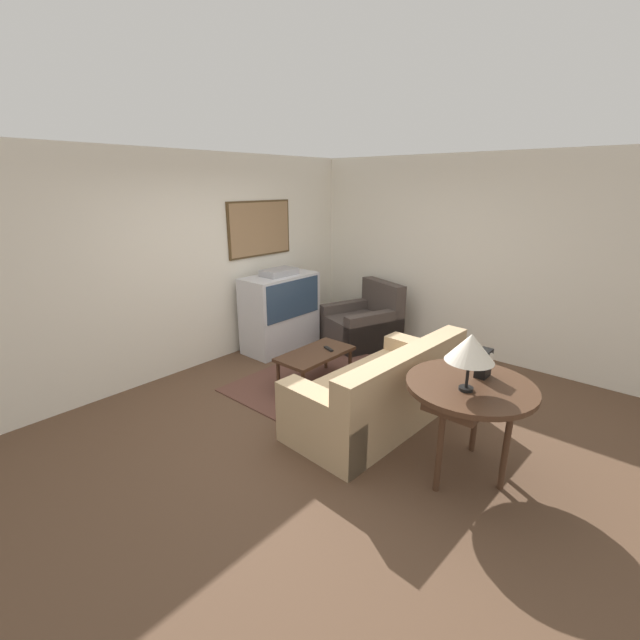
{
  "coord_description": "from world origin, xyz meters",
  "views": [
    {
      "loc": [
        -3.06,
        -2.59,
        2.32
      ],
      "look_at": [
        0.63,
        0.63,
        0.75
      ],
      "focal_mm": 24.0,
      "sensor_mm": 36.0,
      "label": 1
    }
  ],
  "objects_px": {
    "armchair": "(363,325)",
    "coffee_table": "(315,356)",
    "tv": "(280,311)",
    "couch": "(381,394)",
    "console_table": "(470,392)",
    "table_lamp": "(471,348)",
    "mantel_clock": "(484,363)"
  },
  "relations": [
    {
      "from": "console_table",
      "to": "table_lamp",
      "type": "bearing_deg",
      "value": -175.59
    },
    {
      "from": "coffee_table",
      "to": "mantel_clock",
      "type": "distance_m",
      "value": 2.12
    },
    {
      "from": "couch",
      "to": "coffee_table",
      "type": "distance_m",
      "value": 1.07
    },
    {
      "from": "couch",
      "to": "coffee_table",
      "type": "bearing_deg",
      "value": -97.62
    },
    {
      "from": "coffee_table",
      "to": "table_lamp",
      "type": "xyz_separation_m",
      "value": [
        -0.55,
        -2.03,
        0.79
      ]
    },
    {
      "from": "armchair",
      "to": "coffee_table",
      "type": "height_order",
      "value": "armchair"
    },
    {
      "from": "couch",
      "to": "mantel_clock",
      "type": "distance_m",
      "value": 1.16
    },
    {
      "from": "table_lamp",
      "to": "mantel_clock",
      "type": "relative_size",
      "value": 1.95
    },
    {
      "from": "tv",
      "to": "console_table",
      "type": "bearing_deg",
      "value": -107.12
    },
    {
      "from": "armchair",
      "to": "mantel_clock",
      "type": "relative_size",
      "value": 5.12
    },
    {
      "from": "couch",
      "to": "mantel_clock",
      "type": "height_order",
      "value": "mantel_clock"
    },
    {
      "from": "tv",
      "to": "armchair",
      "type": "bearing_deg",
      "value": -39.76
    },
    {
      "from": "armchair",
      "to": "console_table",
      "type": "distance_m",
      "value": 3.12
    },
    {
      "from": "armchair",
      "to": "console_table",
      "type": "height_order",
      "value": "armchair"
    },
    {
      "from": "couch",
      "to": "armchair",
      "type": "relative_size",
      "value": 1.65
    },
    {
      "from": "tv",
      "to": "table_lamp",
      "type": "height_order",
      "value": "table_lamp"
    },
    {
      "from": "tv",
      "to": "couch",
      "type": "xyz_separation_m",
      "value": [
        -0.76,
        -2.23,
        -0.25
      ]
    },
    {
      "from": "couch",
      "to": "armchair",
      "type": "distance_m",
      "value": 2.24
    },
    {
      "from": "coffee_table",
      "to": "console_table",
      "type": "height_order",
      "value": "console_table"
    },
    {
      "from": "tv",
      "to": "coffee_table",
      "type": "xyz_separation_m",
      "value": [
        -0.57,
        -1.18,
        -0.19
      ]
    },
    {
      "from": "tv",
      "to": "console_table",
      "type": "xyz_separation_m",
      "value": [
        -0.99,
        -3.2,
        0.18
      ]
    },
    {
      "from": "couch",
      "to": "table_lamp",
      "type": "relative_size",
      "value": 4.31
    },
    {
      "from": "coffee_table",
      "to": "table_lamp",
      "type": "relative_size",
      "value": 2.09
    },
    {
      "from": "mantel_clock",
      "to": "coffee_table",
      "type": "bearing_deg",
      "value": 83.47
    },
    {
      "from": "console_table",
      "to": "mantel_clock",
      "type": "xyz_separation_m",
      "value": [
        0.19,
        -0.01,
        0.19
      ]
    },
    {
      "from": "armchair",
      "to": "coffee_table",
      "type": "xyz_separation_m",
      "value": [
        -1.52,
        -0.38,
        0.07
      ]
    },
    {
      "from": "coffee_table",
      "to": "mantel_clock",
      "type": "relative_size",
      "value": 4.08
    },
    {
      "from": "tv",
      "to": "couch",
      "type": "height_order",
      "value": "tv"
    },
    {
      "from": "armchair",
      "to": "coffee_table",
      "type": "distance_m",
      "value": 1.57
    },
    {
      "from": "tv",
      "to": "couch",
      "type": "distance_m",
      "value": 2.37
    },
    {
      "from": "coffee_table",
      "to": "mantel_clock",
      "type": "xyz_separation_m",
      "value": [
        -0.23,
        -2.03,
        0.57
      ]
    },
    {
      "from": "tv",
      "to": "armchair",
      "type": "xyz_separation_m",
      "value": [
        0.95,
        -0.79,
        -0.26
      ]
    }
  ]
}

